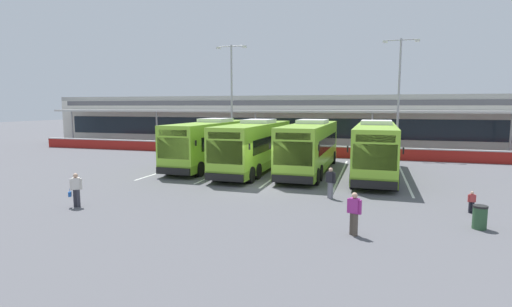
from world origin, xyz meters
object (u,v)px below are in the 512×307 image
coach_bus_right_centre (375,150)px  lamp_post_west (232,91)px  litter_bin (480,217)px  pedestrian_with_handbag (76,189)px  coach_bus_left_centre (255,147)px  coach_bus_centre (310,147)px  coach_bus_leftmost (211,144)px  pedestrian_child (472,201)px  pedestrian_near_bin (354,212)px  lamp_post_centre (399,90)px  pedestrian_in_dark_coat (330,182)px

coach_bus_right_centre → lamp_post_west: 18.31m
litter_bin → pedestrian_with_handbag: bearing=-174.2°
coach_bus_left_centre → pedestrian_with_handbag: 13.52m
coach_bus_centre → coach_bus_right_centre: same height
coach_bus_leftmost → pedestrian_child: (16.64, -9.41, -1.24)m
litter_bin → coach_bus_centre: bearing=126.7°
coach_bus_leftmost → pedestrian_near_bin: size_ratio=7.52×
lamp_post_centre → coach_bus_right_centre: bearing=-100.2°
pedestrian_in_dark_coat → lamp_post_centre: 20.21m
coach_bus_left_centre → lamp_post_west: size_ratio=1.11×
pedestrian_with_handbag → pedestrian_in_dark_coat: same height
pedestrian_in_dark_coat → litter_bin: pedestrian_in_dark_coat is taller
pedestrian_child → pedestrian_near_bin: pedestrian_near_bin is taller
coach_bus_leftmost → lamp_post_west: bearing=100.5°
coach_bus_left_centre → pedestrian_in_dark_coat: (6.30, -7.30, -0.91)m
pedestrian_in_dark_coat → lamp_post_west: 22.40m
coach_bus_leftmost → pedestrian_near_bin: (11.72, -13.96, -0.91)m
pedestrian_child → lamp_post_centre: lamp_post_centre is taller
lamp_post_centre → litter_bin: (1.83, -22.38, -5.82)m
pedestrian_child → coach_bus_right_centre: bearing=115.5°
coach_bus_centre → pedestrian_with_handbag: 15.96m
pedestrian_near_bin → coach_bus_centre: bearing=105.5°
pedestrian_near_bin → lamp_post_west: bearing=119.8°
coach_bus_left_centre → pedestrian_with_handbag: bearing=-112.3°
coach_bus_leftmost → pedestrian_near_bin: 18.25m
lamp_post_west → litter_bin: bearing=-49.7°
coach_bus_right_centre → lamp_post_centre: (2.04, 11.39, 4.50)m
lamp_post_west → litter_bin: lamp_post_west is taller
coach_bus_left_centre → pedestrian_child: (12.65, -8.31, -1.24)m
coach_bus_right_centre → coach_bus_leftmost: bearing=176.4°
litter_bin → lamp_post_centre: bearing=94.7°
coach_bus_right_centre → pedestrian_near_bin: bearing=-93.5°
coach_bus_right_centre → lamp_post_centre: bearing=79.8°
pedestrian_near_bin → lamp_post_west: 27.75m
pedestrian_in_dark_coat → litter_bin: size_ratio=1.74×
coach_bus_centre → lamp_post_centre: size_ratio=1.11×
coach_bus_right_centre → lamp_post_centre: size_ratio=1.11×
pedestrian_child → lamp_post_west: size_ratio=0.09×
lamp_post_centre → litter_bin: lamp_post_centre is taller
coach_bus_right_centre → pedestrian_in_dark_coat: size_ratio=7.52×
coach_bus_right_centre → litter_bin: bearing=-70.6°
coach_bus_right_centre → lamp_post_west: bearing=143.9°
pedestrian_in_dark_coat → lamp_post_west: bearing=123.8°
coach_bus_centre → pedestrian_with_handbag: bearing=-125.0°
litter_bin → pedestrian_in_dark_coat: bearing=151.0°
pedestrian_child → litter_bin: pedestrian_child is taller
coach_bus_right_centre → pedestrian_in_dark_coat: coach_bus_right_centre is taller
coach_bus_left_centre → pedestrian_near_bin: bearing=-59.0°
lamp_post_centre → pedestrian_child: bearing=-84.1°
pedestrian_with_handbag → litter_bin: pedestrian_with_handbag is taller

